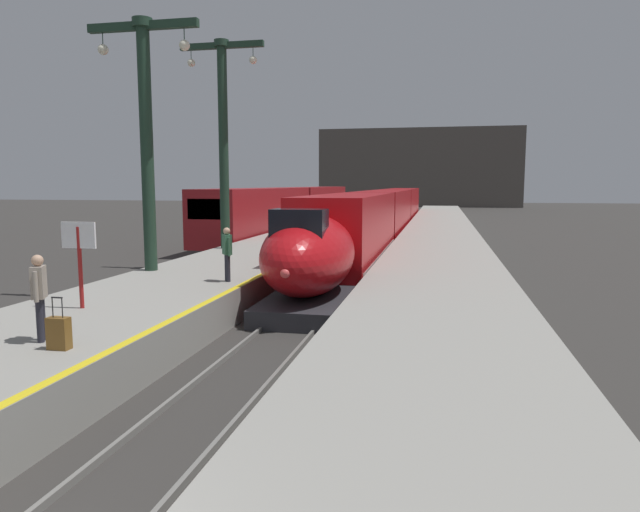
{
  "coord_description": "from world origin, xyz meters",
  "views": [
    {
      "loc": [
        4.08,
        -3.25,
        4.07
      ],
      "look_at": [
        0.35,
        14.53,
        1.8
      ],
      "focal_mm": 32.29,
      "sensor_mm": 36.0,
      "label": 1
    }
  ],
  "objects_px": {
    "regional_train_adjacent": "(293,207)",
    "departure_info_board": "(79,247)",
    "rolling_suitcase": "(59,333)",
    "station_column_far": "(223,126)",
    "highspeed_train_main": "(384,213)",
    "passenger_mid_platform": "(227,250)",
    "passenger_near_edge": "(39,291)",
    "station_column_mid": "(146,120)"
  },
  "relations": [
    {
      "from": "station_column_far",
      "to": "departure_info_board",
      "type": "bearing_deg",
      "value": -83.95
    },
    {
      "from": "station_column_mid",
      "to": "rolling_suitcase",
      "type": "height_order",
      "value": "station_column_mid"
    },
    {
      "from": "rolling_suitcase",
      "to": "departure_info_board",
      "type": "xyz_separation_m",
      "value": [
        -1.75,
        3.26,
        1.2
      ]
    },
    {
      "from": "highspeed_train_main",
      "to": "station_column_mid",
      "type": "distance_m",
      "value": 24.79
    },
    {
      "from": "station_column_far",
      "to": "passenger_near_edge",
      "type": "relative_size",
      "value": 5.65
    },
    {
      "from": "station_column_mid",
      "to": "rolling_suitcase",
      "type": "bearing_deg",
      "value": -71.37
    },
    {
      "from": "highspeed_train_main",
      "to": "rolling_suitcase",
      "type": "distance_m",
      "value": 33.18
    },
    {
      "from": "regional_train_adjacent",
      "to": "rolling_suitcase",
      "type": "relative_size",
      "value": 37.27
    },
    {
      "from": "station_column_far",
      "to": "rolling_suitcase",
      "type": "xyz_separation_m",
      "value": [
        3.16,
        -16.58,
        -5.41
      ]
    },
    {
      "from": "station_column_mid",
      "to": "passenger_near_edge",
      "type": "distance_m",
      "value": 10.19
    },
    {
      "from": "regional_train_adjacent",
      "to": "departure_info_board",
      "type": "relative_size",
      "value": 17.26
    },
    {
      "from": "highspeed_train_main",
      "to": "regional_train_adjacent",
      "type": "bearing_deg",
      "value": 149.46
    },
    {
      "from": "station_column_far",
      "to": "passenger_mid_platform",
      "type": "xyz_separation_m",
      "value": [
        3.49,
        -8.88,
        -4.73
      ]
    },
    {
      "from": "highspeed_train_main",
      "to": "regional_train_adjacent",
      "type": "height_order",
      "value": "regional_train_adjacent"
    },
    {
      "from": "station_column_far",
      "to": "departure_info_board",
      "type": "relative_size",
      "value": 4.5
    },
    {
      "from": "station_column_far",
      "to": "passenger_mid_platform",
      "type": "bearing_deg",
      "value": -68.52
    },
    {
      "from": "passenger_mid_platform",
      "to": "departure_info_board",
      "type": "bearing_deg",
      "value": -115.13
    },
    {
      "from": "passenger_near_edge",
      "to": "departure_info_board",
      "type": "xyz_separation_m",
      "value": [
        -1.06,
        2.84,
        0.52
      ]
    },
    {
      "from": "station_column_far",
      "to": "passenger_near_edge",
      "type": "distance_m",
      "value": 17.02
    },
    {
      "from": "highspeed_train_main",
      "to": "station_column_far",
      "type": "relative_size",
      "value": 5.87
    },
    {
      "from": "highspeed_train_main",
      "to": "rolling_suitcase",
      "type": "relative_size",
      "value": 57.11
    },
    {
      "from": "station_column_far",
      "to": "rolling_suitcase",
      "type": "relative_size",
      "value": 9.72
    },
    {
      "from": "station_column_mid",
      "to": "rolling_suitcase",
      "type": "xyz_separation_m",
      "value": [
        3.16,
        -9.37,
        -4.89
      ]
    },
    {
      "from": "passenger_near_edge",
      "to": "departure_info_board",
      "type": "relative_size",
      "value": 0.8
    },
    {
      "from": "rolling_suitcase",
      "to": "departure_info_board",
      "type": "height_order",
      "value": "departure_info_board"
    },
    {
      "from": "station_column_mid",
      "to": "passenger_mid_platform",
      "type": "distance_m",
      "value": 5.71
    },
    {
      "from": "station_column_mid",
      "to": "station_column_far",
      "type": "xyz_separation_m",
      "value": [
        0.0,
        7.22,
        0.53
      ]
    },
    {
      "from": "regional_train_adjacent",
      "to": "rolling_suitcase",
      "type": "distance_m",
      "value": 38.23
    },
    {
      "from": "highspeed_train_main",
      "to": "departure_info_board",
      "type": "distance_m",
      "value": 30.14
    },
    {
      "from": "highspeed_train_main",
      "to": "regional_train_adjacent",
      "type": "xyz_separation_m",
      "value": [
        -8.1,
        4.78,
        0.17
      ]
    },
    {
      "from": "passenger_near_edge",
      "to": "passenger_mid_platform",
      "type": "bearing_deg",
      "value": 82.0
    },
    {
      "from": "passenger_mid_platform",
      "to": "departure_info_board",
      "type": "distance_m",
      "value": 4.93
    },
    {
      "from": "rolling_suitcase",
      "to": "station_column_far",
      "type": "bearing_deg",
      "value": 100.78
    },
    {
      "from": "regional_train_adjacent",
      "to": "passenger_mid_platform",
      "type": "relative_size",
      "value": 21.66
    },
    {
      "from": "passenger_mid_platform",
      "to": "passenger_near_edge",
      "type": "bearing_deg",
      "value": -98.0
    },
    {
      "from": "passenger_near_edge",
      "to": "station_column_far",
      "type": "bearing_deg",
      "value": 98.69
    },
    {
      "from": "passenger_mid_platform",
      "to": "rolling_suitcase",
      "type": "height_order",
      "value": "passenger_mid_platform"
    },
    {
      "from": "station_column_mid",
      "to": "regional_train_adjacent",
      "type": "bearing_deg",
      "value": 94.42
    },
    {
      "from": "station_column_mid",
      "to": "departure_info_board",
      "type": "relative_size",
      "value": 4.04
    },
    {
      "from": "rolling_suitcase",
      "to": "departure_info_board",
      "type": "distance_m",
      "value": 3.89
    },
    {
      "from": "station_column_far",
      "to": "passenger_near_edge",
      "type": "xyz_separation_m",
      "value": [
        2.47,
        -16.17,
        -4.73
      ]
    },
    {
      "from": "station_column_mid",
      "to": "station_column_far",
      "type": "height_order",
      "value": "station_column_far"
    }
  ]
}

